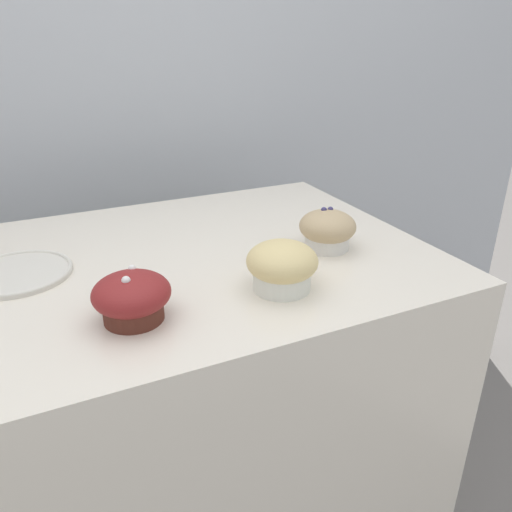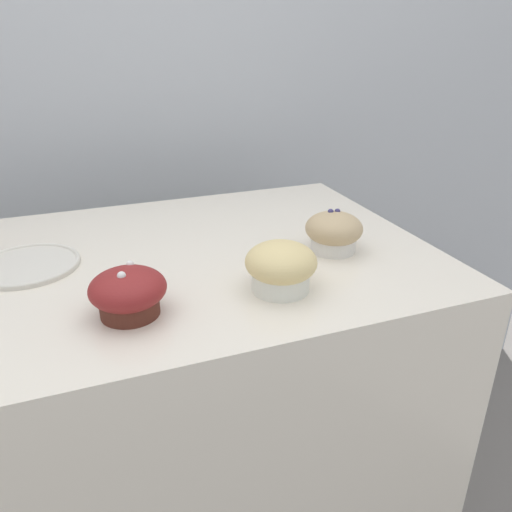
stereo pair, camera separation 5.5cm
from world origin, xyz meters
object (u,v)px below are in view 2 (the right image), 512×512
muffin_back_left (128,292)px  muffin_back_right (334,232)px  serving_plate (27,265)px  muffin_front_center (281,267)px

muffin_back_left → muffin_back_right: (0.38, 0.10, 0.00)m
muffin_back_left → serving_plate: (-0.14, 0.22, -0.03)m
muffin_front_center → serving_plate: muffin_front_center is taller
muffin_back_right → muffin_front_center: bearing=-145.0°
muffin_back_right → serving_plate: bearing=167.0°
muffin_front_center → muffin_back_left: (-0.23, 0.01, -0.00)m
muffin_back_left → muffin_back_right: bearing=14.4°
muffin_back_left → serving_plate: 0.26m
serving_plate → muffin_back_left: bearing=-56.7°
muffin_back_left → serving_plate: bearing=123.3°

